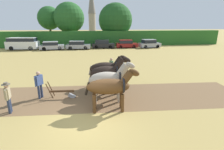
# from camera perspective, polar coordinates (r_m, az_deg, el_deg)

# --- Properties ---
(ground_plane) EXTENTS (240.00, 240.00, 0.00)m
(ground_plane) POSITION_cam_1_polar(r_m,az_deg,el_deg) (8.43, -8.46, -15.47)
(ground_plane) COLOR #A88E4C
(plowed_furrow_strip) EXTENTS (25.23, 5.96, 0.01)m
(plowed_furrow_strip) POSITION_cam_1_polar(r_m,az_deg,el_deg) (11.59, -20.79, -7.13)
(plowed_furrow_strip) COLOR brown
(plowed_furrow_strip) RESTS_ON ground
(hedgerow) EXTENTS (57.57, 1.48, 2.98)m
(hedgerow) POSITION_cam_1_polar(r_m,az_deg,el_deg) (35.88, -8.96, 11.61)
(hedgerow) COLOR #286023
(hedgerow) RESTS_ON ground
(tree_left) EXTENTS (4.82, 4.82, 7.91)m
(tree_left) POSITION_cam_1_polar(r_m,az_deg,el_deg) (41.07, -19.80, 17.05)
(tree_left) COLOR brown
(tree_left) RESTS_ON ground
(tree_center_left) EXTENTS (6.15, 6.15, 8.62)m
(tree_center_left) POSITION_cam_1_polar(r_m,az_deg,el_deg) (38.58, -13.82, 17.69)
(tree_center_left) COLOR #423323
(tree_center_left) RESTS_ON ground
(tree_center) EXTENTS (7.12, 7.12, 8.63)m
(tree_center) POSITION_cam_1_polar(r_m,az_deg,el_deg) (38.94, 1.10, 17.44)
(tree_center) COLOR #4C3823
(tree_center) RESTS_ON ground
(church_spire) EXTENTS (2.59, 2.59, 16.81)m
(church_spire) POSITION_cam_1_polar(r_m,az_deg,el_deg) (62.77, -6.60, 20.40)
(church_spire) COLOR gray
(church_spire) RESTS_ON ground
(draft_horse_lead_left) EXTENTS (2.87, 1.00, 2.33)m
(draft_horse_lead_left) POSITION_cam_1_polar(r_m,az_deg,el_deg) (8.95, -0.55, -3.82)
(draft_horse_lead_left) COLOR #513319
(draft_horse_lead_left) RESTS_ON ground
(draft_horse_lead_right) EXTENTS (2.83, 1.13, 2.41)m
(draft_horse_lead_right) POSITION_cam_1_polar(r_m,az_deg,el_deg) (10.10, -1.01, -1.48)
(draft_horse_lead_right) COLOR #B2A38E
(draft_horse_lead_right) RESTS_ON ground
(draft_horse_trail_left) EXTENTS (2.76, 1.11, 2.49)m
(draft_horse_trail_left) POSITION_cam_1_polar(r_m,az_deg,el_deg) (11.24, -1.39, 0.68)
(draft_horse_trail_left) COLOR black
(draft_horse_trail_left) RESTS_ON ground
(draft_horse_trail_right) EXTENTS (2.86, 1.12, 2.37)m
(draft_horse_trail_right) POSITION_cam_1_polar(r_m,az_deg,el_deg) (12.42, -1.75, 2.09)
(draft_horse_trail_right) COLOR black
(draft_horse_trail_right) RESTS_ON ground
(plow) EXTENTS (1.73, 0.49, 1.13)m
(plow) POSITION_cam_1_polar(r_m,az_deg,el_deg) (11.20, -15.40, -5.67)
(plow) COLOR #4C331E
(plow) RESTS_ON ground
(farmer_at_plow) EXTENTS (0.41, 0.61, 1.70)m
(farmer_at_plow) POSITION_cam_1_polar(r_m,az_deg,el_deg) (11.42, -22.69, -2.36)
(farmer_at_plow) COLOR #28334C
(farmer_at_plow) RESTS_ON ground
(farmer_beside_team) EXTENTS (0.27, 0.69, 1.74)m
(farmer_beside_team) POSITION_cam_1_polar(r_m,az_deg,el_deg) (14.40, -0.23, 2.79)
(farmer_beside_team) COLOR #38332D
(farmer_beside_team) RESTS_ON ground
(farmer_onlooker_left) EXTENTS (0.41, 0.64, 1.64)m
(farmer_onlooker_left) POSITION_cam_1_polar(r_m,az_deg,el_deg) (10.29, -30.89, -5.76)
(farmer_onlooker_left) COLOR #28334C
(farmer_onlooker_left) RESTS_ON ground
(parked_van) EXTENTS (5.33, 2.46, 2.09)m
(parked_van) POSITION_cam_1_polar(r_m,az_deg,el_deg) (34.35, -27.13, 9.13)
(parked_van) COLOR silver
(parked_van) RESTS_ON ground
(parked_car_left) EXTENTS (4.23, 2.15, 1.41)m
(parked_car_left) POSITION_cam_1_polar(r_m,az_deg,el_deg) (32.46, -19.10, 8.99)
(parked_car_left) COLOR #A8A8B2
(parked_car_left) RESTS_ON ground
(parked_car_center_left) EXTENTS (4.37, 2.16, 1.46)m
(parked_car_center_left) POSITION_cam_1_polar(r_m,az_deg,el_deg) (32.04, -11.04, 9.53)
(parked_car_center_left) COLOR #9E9EA8
(parked_car_center_left) RESTS_ON ground
(parked_car_center) EXTENTS (4.33, 2.29, 1.49)m
(parked_car_center) POSITION_cam_1_polar(r_m,az_deg,el_deg) (32.97, -2.98, 10.01)
(parked_car_center) COLOR black
(parked_car_center) RESTS_ON ground
(parked_car_center_right) EXTENTS (4.09, 2.11, 1.47)m
(parked_car_center_right) POSITION_cam_1_polar(r_m,az_deg,el_deg) (33.47, 4.70, 10.06)
(parked_car_center_right) COLOR maroon
(parked_car_center_right) RESTS_ON ground
(parked_car_right) EXTENTS (4.10, 2.23, 1.56)m
(parked_car_right) POSITION_cam_1_polar(r_m,az_deg,el_deg) (34.09, 12.10, 9.94)
(parked_car_right) COLOR #9E9EA8
(parked_car_right) RESTS_ON ground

